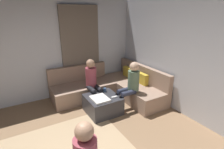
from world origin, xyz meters
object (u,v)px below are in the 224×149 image
coffee_mug (105,90)px  person_on_couch_side (93,81)px  ottoman (103,104)px  person_on_couch_back (130,84)px  sectional_couch (112,87)px  game_remote (114,97)px

coffee_mug → person_on_couch_side: bearing=-144.0°
ottoman → coffee_mug: 0.38m
ottoman → person_on_couch_side: 0.67m
person_on_couch_back → person_on_couch_side: (-0.66, -0.70, 0.00)m
ottoman → coffee_mug: coffee_mug is taller
sectional_couch → game_remote: size_ratio=17.00×
ottoman → coffee_mug: bearing=140.7°
sectional_couch → person_on_couch_back: bearing=3.9°
person_on_couch_back → person_on_couch_side: bearing=46.5°
person_on_couch_back → person_on_couch_side: size_ratio=1.00×
coffee_mug → game_remote: size_ratio=0.63×
coffee_mug → person_on_couch_side: size_ratio=0.08×
ottoman → game_remote: game_remote is taller
ottoman → person_on_couch_side: (-0.50, -0.02, 0.45)m
person_on_couch_back → coffee_mug: bearing=52.2°
game_remote → person_on_couch_side: bearing=-160.4°
ottoman → person_on_couch_side: size_ratio=0.63×
game_remote → person_on_couch_side: person_on_couch_side is taller
game_remote → ottoman: bearing=-129.3°
ottoman → coffee_mug: (-0.22, 0.18, 0.26)m
coffee_mug → game_remote: 0.40m
sectional_couch → ottoman: 0.90m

